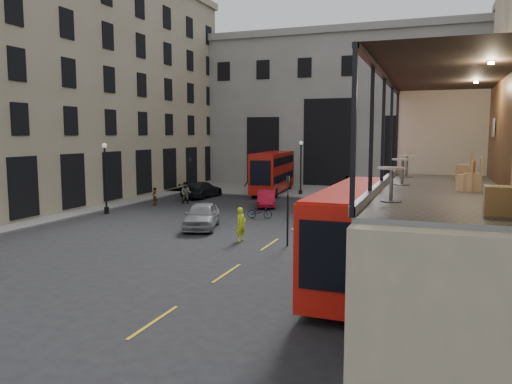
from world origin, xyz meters
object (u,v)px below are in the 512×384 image
(traffic_light_far, at_px, (190,173))
(car_c, at_px, (202,190))
(cafe_chair_b, at_px, (473,181))
(cafe_chair_c, at_px, (466,182))
(traffic_light_near, at_px, (288,201))
(cyclist, at_px, (241,224))
(cafe_table_far, at_px, (407,162))
(street_lamp_b, at_px, (301,171))
(bus_near, at_px, (356,231))
(pedestrian_b, at_px, (250,184))
(cafe_table_near, at_px, (392,179))
(car_a, at_px, (202,216))
(cafe_chair_a, at_px, (500,199))
(pedestrian_c, at_px, (347,186))
(cafe_table_mid, at_px, (403,168))
(car_b, at_px, (266,198))
(pedestrian_e, at_px, (154,197))
(pedestrian_d, at_px, (441,192))
(bus_far, at_px, (273,170))
(pedestrian_a, at_px, (186,193))
(bicycle, at_px, (260,212))
(street_lamp_a, at_px, (106,182))
(cafe_chair_d, at_px, (464,172))

(traffic_light_far, relative_size, car_c, 0.72)
(cafe_chair_b, height_order, cafe_chair_c, cafe_chair_b)
(traffic_light_near, xyz_separation_m, cyclist, (-2.82, 0.36, -1.47))
(cafe_table_far, relative_size, cafe_chair_c, 0.97)
(street_lamp_b, height_order, bus_near, street_lamp_b)
(pedestrian_b, bearing_deg, cafe_table_near, -89.61)
(car_a, relative_size, cafe_chair_a, 5.03)
(pedestrian_c, height_order, cafe_table_mid, cafe_table_mid)
(pedestrian_b, bearing_deg, car_c, -147.50)
(pedestrian_c, distance_m, cafe_chair_a, 40.16)
(car_b, height_order, pedestrian_e, pedestrian_e)
(pedestrian_d, bearing_deg, bus_far, 44.21)
(pedestrian_a, distance_m, cafe_chair_b, 32.84)
(bus_near, relative_size, cafe_table_mid, 13.59)
(street_lamp_b, xyz_separation_m, bus_near, (9.50, -27.86, -0.18))
(traffic_light_near, height_order, bus_far, bus_far)
(bicycle, height_order, pedestrian_d, pedestrian_d)
(cafe_chair_a, bearing_deg, street_lamp_a, 138.11)
(bus_near, xyz_separation_m, pedestrian_e, (-19.29, 16.77, -1.45))
(cyclist, xyz_separation_m, cafe_chair_a, (11.21, -16.24, 3.94))
(pedestrian_c, bearing_deg, cafe_chair_b, 94.41)
(bus_far, bearing_deg, cyclist, -76.75)
(bus_far, xyz_separation_m, cyclist, (5.26, -22.32, -1.39))
(pedestrian_a, bearing_deg, pedestrian_e, -144.86)
(cyclist, height_order, pedestrian_b, pedestrian_b)
(pedestrian_c, distance_m, cafe_chair_d, 33.67)
(traffic_light_near, xyz_separation_m, cafe_chair_a, (8.39, -15.87, 2.47))
(traffic_light_far, relative_size, cafe_chair_b, 4.58)
(bus_far, relative_size, car_b, 2.57)
(traffic_light_far, xyz_separation_m, pedestrian_e, (-0.79, -5.09, -1.65))
(bicycle, bearing_deg, cafe_chair_c, -162.46)
(street_lamp_a, height_order, cafe_chair_b, cafe_chair_b)
(bicycle, bearing_deg, car_a, 141.07)
(bus_far, distance_m, pedestrian_d, 16.21)
(traffic_light_near, relative_size, traffic_light_far, 1.00)
(traffic_light_near, bearing_deg, pedestrian_a, 134.94)
(pedestrian_c, bearing_deg, pedestrian_b, -2.57)
(cafe_table_near, bearing_deg, cafe_table_mid, 89.91)
(bus_far, bearing_deg, cafe_chair_b, -64.86)
(car_b, relative_size, cyclist, 2.16)
(pedestrian_b, distance_m, cafe_table_far, 34.81)
(traffic_light_far, xyz_separation_m, pedestrian_b, (3.78, 5.87, -1.44))
(street_lamp_a, height_order, car_b, street_lamp_a)
(car_c, bearing_deg, car_b, 159.19)
(cafe_table_near, relative_size, cafe_chair_a, 0.76)
(car_b, relative_size, cafe_chair_b, 4.97)
(pedestrian_a, relative_size, cafe_chair_a, 1.97)
(car_c, xyz_separation_m, pedestrian_b, (3.17, 4.80, 0.21))
(cyclist, bearing_deg, pedestrian_b, 37.05)
(pedestrian_a, bearing_deg, cafe_chair_c, -60.28)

